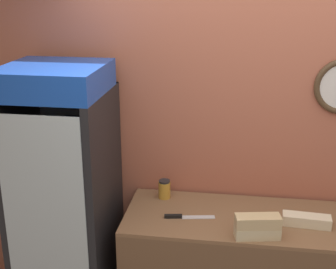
{
  "coord_description": "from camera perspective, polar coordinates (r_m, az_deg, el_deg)",
  "views": [
    {
      "loc": [
        -0.09,
        -1.93,
        2.46
      ],
      "look_at": [
        -0.52,
        0.9,
        1.48
      ],
      "focal_mm": 50.0,
      "sensor_mm": 36.0,
      "label": 1
    }
  ],
  "objects": [
    {
      "name": "sandwich_stack_bottom",
      "position": [
        2.97,
        10.82,
        -11.61
      ],
      "size": [
        0.29,
        0.15,
        0.07
      ],
      "color": "beige",
      "rests_on": "prep_counter"
    },
    {
      "name": "sandwich_stack_middle",
      "position": [
        2.93,
        10.91,
        -10.36
      ],
      "size": [
        0.29,
        0.15,
        0.07
      ],
      "color": "tan",
      "rests_on": "sandwich_stack_bottom"
    },
    {
      "name": "beverage_cooler",
      "position": [
        3.36,
        -12.17,
        -6.44
      ],
      "size": [
        0.63,
        0.72,
        1.92
      ],
      "color": "black",
      "rests_on": "ground_plane"
    },
    {
      "name": "sandwich_flat_left",
      "position": [
        3.18,
        16.53,
        -9.99
      ],
      "size": [
        0.31,
        0.12,
        0.07
      ],
      "color": "beige",
      "rests_on": "prep_counter"
    },
    {
      "name": "wall_back",
      "position": [
        3.37,
        9.69,
        -0.47
      ],
      "size": [
        5.2,
        0.1,
        2.7
      ],
      "color": "#B7664C",
      "rests_on": "ground_plane"
    },
    {
      "name": "chefs_knife",
      "position": [
        3.15,
        1.76,
        -9.97
      ],
      "size": [
        0.34,
        0.09,
        0.02
      ],
      "color": "silver",
      "rests_on": "prep_counter"
    },
    {
      "name": "condiment_jar",
      "position": [
        3.39,
        -0.44,
        -6.68
      ],
      "size": [
        0.09,
        0.09,
        0.14
      ],
      "color": "gold",
      "rests_on": "prep_counter"
    }
  ]
}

